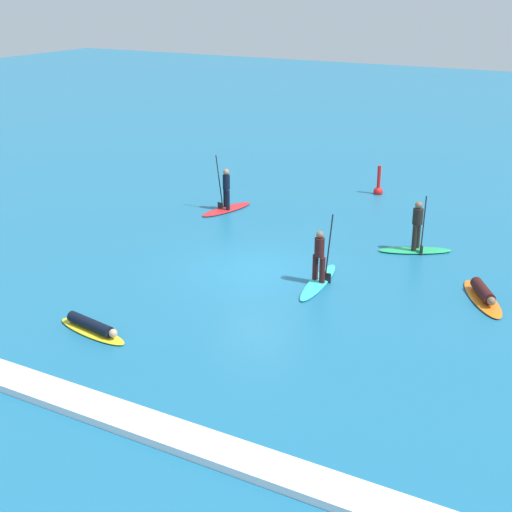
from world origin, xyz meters
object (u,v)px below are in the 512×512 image
surfer_on_green_board (416,238)px  surfer_on_teal_board (319,271)px  surfer_on_orange_board (483,295)px  surfer_on_red_board (226,200)px  marker_buoy (378,188)px  surfer_on_yellow_board (92,327)px

surfer_on_green_board → surfer_on_teal_board: 4.55m
surfer_on_orange_board → surfer_on_red_board: (-11.22, 3.93, 0.25)m
surfer_on_green_board → marker_buoy: 7.25m
surfer_on_yellow_board → surfer_on_teal_board: 7.17m
surfer_on_orange_board → marker_buoy: size_ratio=2.02×
surfer_on_teal_board → surfer_on_orange_board: surfer_on_teal_board is taller
surfer_on_red_board → surfer_on_teal_board: bearing=65.2°
surfer_on_red_board → marker_buoy: bearing=152.9°
surfer_on_green_board → surfer_on_red_board: 8.30m
surfer_on_yellow_board → marker_buoy: size_ratio=1.85×
surfer_on_yellow_board → marker_buoy: bearing=92.7°
surfer_on_teal_board → surfer_on_orange_board: size_ratio=1.16×
surfer_on_green_board → surfer_on_teal_board: (-1.75, -4.20, -0.08)m
surfer_on_teal_board → surfer_on_orange_board: (4.74, 1.22, -0.26)m
surfer_on_green_board → surfer_on_teal_board: size_ratio=0.80×
surfer_on_green_board → marker_buoy: size_ratio=1.86×
surfer_on_orange_board → surfer_on_red_board: surfer_on_red_board is taller
surfer_on_orange_board → marker_buoy: marker_buoy is taller
surfer_on_teal_board → marker_buoy: bearing=3.6°
surfer_on_teal_board → surfer_on_red_board: (-6.49, 5.15, -0.01)m
surfer_on_yellow_board → surfer_on_teal_board: (3.88, 6.02, 0.27)m
surfer_on_green_board → surfer_on_orange_board: size_ratio=0.92×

